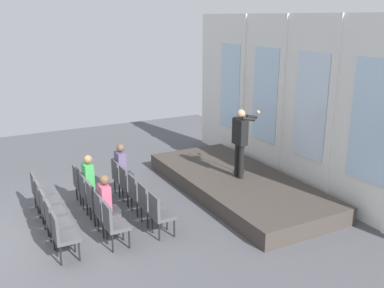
# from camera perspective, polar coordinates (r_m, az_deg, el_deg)

# --- Properties ---
(ground_plane) EXTENTS (17.34, 17.34, 0.00)m
(ground_plane) POSITION_cam_1_polar(r_m,az_deg,el_deg) (9.86, -20.21, -11.29)
(ground_plane) COLOR #4C4C51
(rear_partition) EXTENTS (9.08, 0.14, 4.49)m
(rear_partition) POSITION_cam_1_polar(r_m,az_deg,el_deg) (11.74, 12.62, 5.39)
(rear_partition) COLOR silver
(rear_partition) RESTS_ON ground
(stage_platform) EXTENTS (5.65, 2.48, 0.41)m
(stage_platform) POSITION_cam_1_polar(r_m,az_deg,el_deg) (11.44, 5.96, -5.29)
(stage_platform) COLOR #3F3833
(stage_platform) RESTS_ON ground
(speaker) EXTENTS (0.51, 0.69, 1.79)m
(speaker) POSITION_cam_1_polar(r_m,az_deg,el_deg) (11.06, 6.37, 0.76)
(speaker) COLOR black
(speaker) RESTS_ON stage_platform
(mic_stand) EXTENTS (0.28, 0.28, 1.55)m
(mic_stand) POSITION_cam_1_polar(r_m,az_deg,el_deg) (11.60, 6.25, -2.15)
(mic_stand) COLOR black
(mic_stand) RESTS_ON stage_platform
(chair_r0_c0) EXTENTS (0.46, 0.44, 0.94)m
(chair_r0_c0) POSITION_cam_1_polar(r_m,az_deg,el_deg) (11.22, -9.45, -4.06)
(chair_r0_c0) COLOR black
(chair_r0_c0) RESTS_ON ground
(audience_r0_c0) EXTENTS (0.36, 0.39, 1.35)m
(audience_r0_c0) POSITION_cam_1_polar(r_m,az_deg,el_deg) (11.18, -9.11, -2.96)
(audience_r0_c0) COLOR #2D2D33
(audience_r0_c0) RESTS_ON ground
(chair_r0_c1) EXTENTS (0.46, 0.44, 0.94)m
(chair_r0_c1) POSITION_cam_1_polar(r_m,az_deg,el_deg) (10.67, -8.36, -5.10)
(chair_r0_c1) COLOR black
(chair_r0_c1) RESTS_ON ground
(chair_r0_c2) EXTENTS (0.46, 0.44, 0.94)m
(chair_r0_c2) POSITION_cam_1_polar(r_m,az_deg,el_deg) (10.13, -7.15, -6.25)
(chair_r0_c2) COLOR black
(chair_r0_c2) RESTS_ON ground
(chair_r0_c3) EXTENTS (0.46, 0.44, 0.94)m
(chair_r0_c3) POSITION_cam_1_polar(r_m,az_deg,el_deg) (9.60, -5.80, -7.53)
(chair_r0_c3) COLOR black
(chair_r0_c3) RESTS_ON ground
(chair_r0_c4) EXTENTS (0.46, 0.44, 0.94)m
(chair_r0_c4) POSITION_cam_1_polar(r_m,az_deg,el_deg) (9.08, -4.29, -8.95)
(chair_r0_c4) COLOR black
(chair_r0_c4) RESTS_ON ground
(chair_r1_c0) EXTENTS (0.46, 0.44, 0.94)m
(chair_r1_c0) POSITION_cam_1_polar(r_m,az_deg,el_deg) (10.98, -14.34, -4.83)
(chair_r1_c0) COLOR black
(chair_r1_c0) RESTS_ON ground
(chair_r1_c1) EXTENTS (0.46, 0.44, 0.94)m
(chair_r1_c1) POSITION_cam_1_polar(r_m,az_deg,el_deg) (10.42, -13.49, -5.95)
(chair_r1_c1) COLOR black
(chair_r1_c1) RESTS_ON ground
(audience_r1_c1) EXTENTS (0.36, 0.39, 1.39)m
(audience_r1_c1) POSITION_cam_1_polar(r_m,az_deg,el_deg) (10.35, -13.16, -4.70)
(audience_r1_c1) COLOR #2D2D33
(audience_r1_c1) RESTS_ON ground
(chair_r1_c2) EXTENTS (0.46, 0.44, 0.94)m
(chair_r1_c2) POSITION_cam_1_polar(r_m,az_deg,el_deg) (9.86, -12.55, -7.19)
(chair_r1_c2) COLOR black
(chair_r1_c2) RESTS_ON ground
(chair_r1_c3) EXTENTS (0.46, 0.44, 0.94)m
(chair_r1_c3) POSITION_cam_1_polar(r_m,az_deg,el_deg) (9.31, -11.49, -8.58)
(chair_r1_c3) COLOR black
(chair_r1_c3) RESTS_ON ground
(audience_r1_c3) EXTENTS (0.36, 0.39, 1.31)m
(audience_r1_c3) POSITION_cam_1_polar(r_m,az_deg,el_deg) (9.25, -11.07, -7.40)
(audience_r1_c3) COLOR #2D2D33
(audience_r1_c3) RESTS_ON ground
(chair_r1_c4) EXTENTS (0.46, 0.44, 0.94)m
(chair_r1_c4) POSITION_cam_1_polar(r_m,az_deg,el_deg) (8.77, -10.28, -10.14)
(chair_r1_c4) COLOR black
(chair_r1_c4) RESTS_ON ground
(chair_r2_c0) EXTENTS (0.46, 0.44, 0.94)m
(chair_r2_c0) POSITION_cam_1_polar(r_m,az_deg,el_deg) (10.82, -19.42, -5.60)
(chair_r2_c0) COLOR black
(chair_r2_c0) RESTS_ON ground
(chair_r2_c1) EXTENTS (0.46, 0.44, 0.94)m
(chair_r2_c1) POSITION_cam_1_polar(r_m,az_deg,el_deg) (10.25, -18.86, -6.79)
(chair_r2_c1) COLOR black
(chair_r2_c1) RESTS_ON ground
(chair_r2_c2) EXTENTS (0.46, 0.44, 0.94)m
(chair_r2_c2) POSITION_cam_1_polar(r_m,az_deg,el_deg) (9.68, -18.22, -8.11)
(chair_r2_c2) COLOR black
(chair_r2_c2) RESTS_ON ground
(chair_r2_c3) EXTENTS (0.46, 0.44, 0.94)m
(chair_r2_c3) POSITION_cam_1_polar(r_m,az_deg,el_deg) (9.12, -17.50, -9.60)
(chair_r2_c3) COLOR black
(chair_r2_c3) RESTS_ON ground
(chair_r2_c4) EXTENTS (0.46, 0.44, 0.94)m
(chair_r2_c4) POSITION_cam_1_polar(r_m,az_deg,el_deg) (8.57, -16.68, -11.27)
(chair_r2_c4) COLOR black
(chair_r2_c4) RESTS_ON ground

